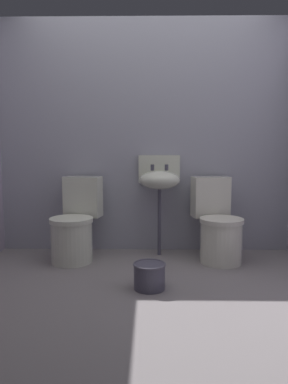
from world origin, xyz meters
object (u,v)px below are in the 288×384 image
(sink, at_px, (159,179))
(toilet_right, at_px, (218,227))
(toilet_left, at_px, (75,226))
(bucket, at_px, (149,275))

(sink, bearing_deg, toilet_right, -18.89)
(toilet_left, distance_m, sink, 0.93)
(sink, relative_size, bucket, 3.93)
(sink, bearing_deg, toilet_left, -166.88)
(toilet_right, bearing_deg, bucket, 37.27)
(toilet_right, distance_m, sink, 0.72)
(toilet_left, distance_m, bucket, 1.03)
(toilet_left, bearing_deg, sink, -155.61)
(toilet_right, height_order, sink, sink)
(toilet_right, xyz_separation_m, sink, (-0.55, 0.19, 0.43))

